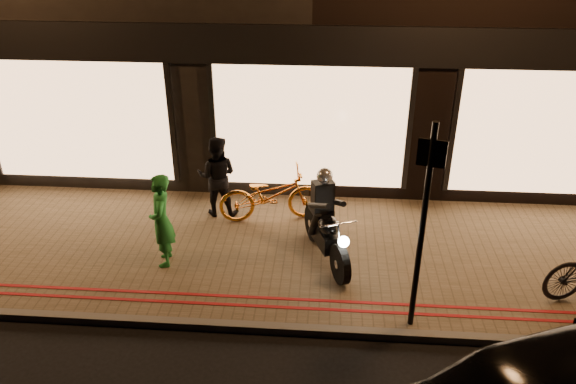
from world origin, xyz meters
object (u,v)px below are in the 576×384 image
object	(u,v)px
bicycle_gold	(271,195)
person_green	(162,221)
motorcycle	(326,226)
sign_post	(423,220)

from	to	relation	value
bicycle_gold	person_green	size ratio (longest dim) A/B	1.22
motorcycle	person_green	distance (m)	2.63
motorcycle	bicycle_gold	bearing A→B (deg)	109.24
sign_post	bicycle_gold	bearing A→B (deg)	129.14
person_green	sign_post	bearing A→B (deg)	59.91
person_green	motorcycle	bearing A→B (deg)	84.90
motorcycle	bicycle_gold	size ratio (longest dim) A/B	0.97
sign_post	person_green	bearing A→B (deg)	162.32
bicycle_gold	sign_post	bearing A→B (deg)	-152.99
motorcycle	sign_post	size ratio (longest dim) A/B	0.62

